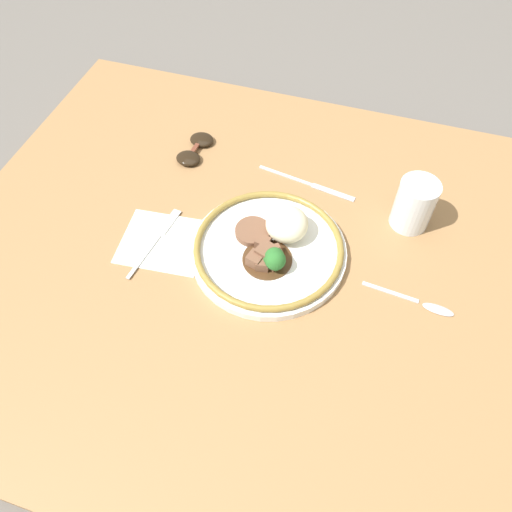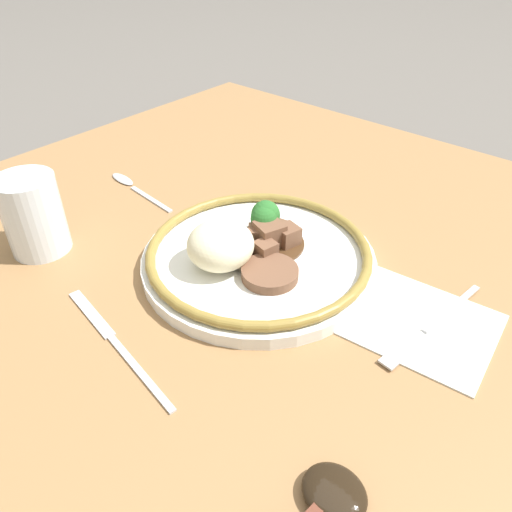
{
  "view_description": "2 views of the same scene",
  "coord_description": "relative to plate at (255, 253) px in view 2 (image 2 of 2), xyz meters",
  "views": [
    {
      "loc": [
        0.18,
        -0.5,
        0.76
      ],
      "look_at": [
        0.02,
        -0.01,
        0.06
      ],
      "focal_mm": 35.0,
      "sensor_mm": 36.0,
      "label": 1
    },
    {
      "loc": [
        -0.27,
        0.38,
        0.4
      ],
      "look_at": [
        0.02,
        0.04,
        0.07
      ],
      "focal_mm": 35.0,
      "sensor_mm": 36.0,
      "label": 2
    }
  ],
  "objects": [
    {
      "name": "ground_plane",
      "position": [
        -0.04,
        -0.02,
        -0.05
      ],
      "size": [
        8.0,
        8.0,
        0.0
      ],
      "primitive_type": "plane",
      "color": "#5B5651"
    },
    {
      "name": "dining_table",
      "position": [
        -0.04,
        -0.02,
        -0.03
      ],
      "size": [
        1.1,
        0.96,
        0.03
      ],
      "color": "olive",
      "rests_on": "ground"
    },
    {
      "name": "napkin",
      "position": [
        -0.2,
        -0.04,
        -0.02
      ],
      "size": [
        0.16,
        0.14,
        0.0
      ],
      "color": "silver",
      "rests_on": "dining_table"
    },
    {
      "name": "plate",
      "position": [
        0.0,
        0.0,
        0.0
      ],
      "size": [
        0.28,
        0.28,
        0.07
      ],
      "color": "white",
      "rests_on": "dining_table"
    },
    {
      "name": "juice_glass",
      "position": [
        0.23,
        0.15,
        0.02
      ],
      "size": [
        0.07,
        0.07,
        0.1
      ],
      "color": "orange",
      "rests_on": "dining_table"
    },
    {
      "name": "fork",
      "position": [
        -0.21,
        -0.03,
        -0.02
      ],
      "size": [
        0.03,
        0.17,
        0.0
      ],
      "rotation": [
        0.0,
        0.0,
        1.44
      ],
      "color": "#B7B7BC",
      "rests_on": "napkin"
    },
    {
      "name": "knife",
      "position": [
        0.03,
        0.19,
        -0.02
      ],
      "size": [
        0.21,
        0.04,
        0.0
      ],
      "rotation": [
        0.0,
        0.0,
        -0.16
      ],
      "color": "#B7B7BC",
      "rests_on": "dining_table"
    },
    {
      "name": "spoon",
      "position": [
        0.28,
        -0.03,
        -0.02
      ],
      "size": [
        0.16,
        0.03,
        0.01
      ],
      "rotation": [
        0.0,
        0.0,
        -0.09
      ],
      "color": "#B7B7BC",
      "rests_on": "dining_table"
    }
  ]
}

